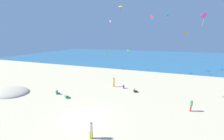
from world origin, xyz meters
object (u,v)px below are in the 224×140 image
at_px(kite_green, 128,50).
at_px(kite_lime, 107,54).
at_px(person_0, 57,92).
at_px(person_4, 191,105).
at_px(kite_pink, 110,21).
at_px(kite_teal, 168,15).
at_px(person_1, 123,87).
at_px(kite_magenta, 204,16).
at_px(beach_chair_far_left, 66,96).
at_px(kite_red, 152,17).
at_px(kite_black, 129,52).
at_px(person_2, 91,129).
at_px(kite_blue, 153,19).
at_px(kite_orange, 185,32).
at_px(kite_yellow, 121,6).
at_px(beach_chair_far_right, 135,91).
at_px(person_3, 114,82).

bearing_deg(kite_green, kite_lime, -125.68).
height_order(person_0, person_4, person_4).
bearing_deg(person_4, kite_pink, -22.46).
height_order(kite_teal, kite_pink, kite_teal).
distance_m(person_1, person_4, 10.42).
bearing_deg(kite_magenta, beach_chair_far_left, -149.09).
bearing_deg(kite_magenta, kite_lime, 155.68).
bearing_deg(kite_red, kite_black, -175.11).
relative_size(beach_chair_far_left, person_1, 1.21).
bearing_deg(person_1, kite_teal, -68.12).
relative_size(person_2, kite_magenta, 0.77).
height_order(kite_red, kite_blue, kite_red).
distance_m(beach_chair_far_left, kite_orange, 32.47).
height_order(kite_orange, kite_pink, kite_pink).
bearing_deg(person_2, kite_black, -43.18).
height_order(kite_magenta, kite_yellow, kite_yellow).
bearing_deg(kite_lime, kite_teal, 14.56).
bearing_deg(kite_pink, beach_chair_far_left, -83.58).
xyz_separation_m(person_0, kite_black, (6.67, 19.77, 4.52)).
xyz_separation_m(beach_chair_far_right, person_4, (7.18, -3.49, 0.56)).
bearing_deg(kite_blue, person_1, -108.43).
xyz_separation_m(kite_teal, kite_yellow, (-10.02, -7.71, 1.24)).
relative_size(beach_chair_far_left, kite_orange, 0.42).
distance_m(person_3, kite_yellow, 17.14).
bearing_deg(beach_chair_far_right, kite_blue, 71.23).
bearing_deg(kite_lime, person_2, -70.82).
height_order(beach_chair_far_right, person_4, person_4).
relative_size(person_0, kite_teal, 0.53).
xyz_separation_m(kite_magenta, kite_green, (-15.24, 15.28, -7.02)).
bearing_deg(kite_yellow, kite_magenta, -19.03).
distance_m(beach_chair_far_right, kite_orange, 23.81).
height_order(person_2, person_4, person_2).
height_order(person_0, person_1, person_0).
xyz_separation_m(beach_chair_far_right, person_0, (-11.14, -4.87, 0.02)).
bearing_deg(kite_red, kite_magenta, -50.01).
height_order(person_3, person_4, person_3).
xyz_separation_m(beach_chair_far_left, person_2, (7.18, -5.86, 0.67)).
height_order(person_4, kite_lime, kite_lime).
bearing_deg(kite_teal, person_4, -82.54).
xyz_separation_m(person_4, kite_orange, (1.81, 23.31, 9.11)).
relative_size(person_2, kite_blue, 1.41).
xyz_separation_m(beach_chair_far_left, kite_magenta, (18.06, 10.81, 11.51)).
xyz_separation_m(person_3, kite_red, (4.74, 14.22, 12.54)).
xyz_separation_m(beach_chair_far_right, kite_teal, (4.35, 18.13, 13.76)).
bearing_deg(person_0, kite_magenta, -53.39).
height_order(beach_chair_far_left, kite_black, kite_black).
xyz_separation_m(beach_chair_far_right, kite_lime, (-10.61, 14.24, 3.96)).
relative_size(person_2, person_4, 1.15).
xyz_separation_m(beach_chair_far_left, kite_blue, (10.22, 17.11, 12.27)).
relative_size(person_0, kite_black, 0.84).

